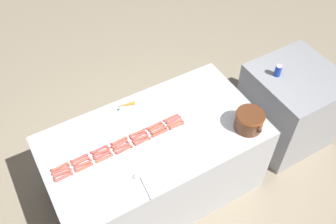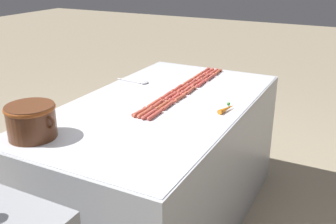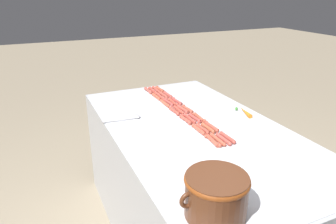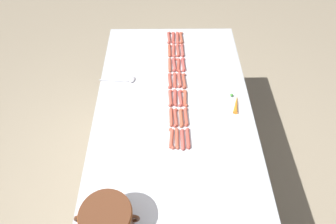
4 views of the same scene
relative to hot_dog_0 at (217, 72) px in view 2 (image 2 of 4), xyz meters
The scene contains 33 objects.
ground_plane 1.24m from the hot_dog_0, 84.21° to the left, with size 20.00×20.00×0.00m, color gray.
griddle_counter 0.96m from the hot_dog_0, 84.21° to the left, with size 1.09×1.99×0.91m.
hot_dog_0 is the anchor object (origin of this frame).
hot_dog_1 0.17m from the hot_dog_0, 90.94° to the left, with size 0.03×0.16×0.02m.
hot_dog_2 0.35m from the hot_dog_0, 90.46° to the left, with size 0.03×0.16×0.02m.
hot_dog_3 0.54m from the hot_dog_0, 90.04° to the left, with size 0.03×0.16×0.02m.
hot_dog_4 0.71m from the hot_dog_0, 89.99° to the left, with size 0.03×0.16×0.02m.
hot_dog_5 0.88m from the hot_dog_0, 89.91° to the left, with size 0.03×0.16×0.02m.
hot_dog_6 1.06m from the hot_dog_0, 90.13° to the left, with size 0.03×0.16×0.02m.
hot_dog_7 0.03m from the hot_dog_0, ahead, with size 0.03×0.16×0.02m.
hot_dog_8 0.17m from the hot_dog_0, 78.93° to the left, with size 0.03×0.16×0.02m.
hot_dog_9 0.36m from the hot_dog_0, 84.36° to the left, with size 0.03×0.16×0.02m.
hot_dog_10 0.53m from the hot_dog_0, 86.48° to the left, with size 0.03×0.16×0.02m.
hot_dog_11 0.71m from the hot_dog_0, 87.36° to the left, with size 0.03×0.16×0.02m.
hot_dog_12 0.89m from the hot_dog_0, 87.79° to the left, with size 0.03×0.16×0.02m.
hot_dog_13 1.07m from the hot_dog_0, 88.27° to the left, with size 0.03×0.16×0.02m.
hot_dog_14 0.07m from the hot_dog_0, ahead, with size 0.03×0.16×0.02m.
hot_dog_15 0.19m from the hot_dog_0, 67.73° to the left, with size 0.03×0.16×0.02m.
hot_dog_16 0.36m from the hot_dog_0, 78.93° to the left, with size 0.03×0.16×0.02m.
hot_dog_17 0.53m from the hot_dog_0, 82.62° to the left, with size 0.03×0.16×0.02m.
hot_dog_18 0.71m from the hot_dog_0, 84.31° to the left, with size 0.03×0.16×0.02m.
hot_dog_19 0.89m from the hot_dog_0, 85.38° to the left, with size 0.03×0.16×0.02m.
hot_dog_20 1.06m from the hot_dog_0, 86.36° to the left, with size 0.03×0.16×0.02m.
hot_dog_21 0.11m from the hot_dog_0, ahead, with size 0.03×0.16×0.02m.
hot_dog_22 0.20m from the hot_dog_0, 58.56° to the left, with size 0.03×0.16×0.02m.
hot_dog_23 0.37m from the hot_dog_0, 73.58° to the left, with size 0.02×0.16×0.02m.
hot_dog_24 0.54m from the hot_dog_0, 78.81° to the left, with size 0.03×0.16×0.02m.
hot_dog_25 0.72m from the hot_dog_0, 81.66° to the left, with size 0.03×0.16×0.02m.
hot_dog_26 0.89m from the hot_dog_0, 83.42° to the left, with size 0.03×0.16×0.02m.
hot_dog_27 1.07m from the hot_dog_0, 84.48° to the left, with size 0.03×0.16×0.02m.
bean_pot 1.67m from the hot_dog_0, 75.06° to the left, with size 0.32×0.26×0.18m.
serving_spoon 0.68m from the hot_dog_0, 49.65° to the left, with size 0.27×0.07×0.02m.
carrot 0.84m from the hot_dog_0, 114.64° to the left, with size 0.07×0.18×0.03m.
Camera 2 is at (-1.15, 2.12, 1.79)m, focal length 41.91 mm.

